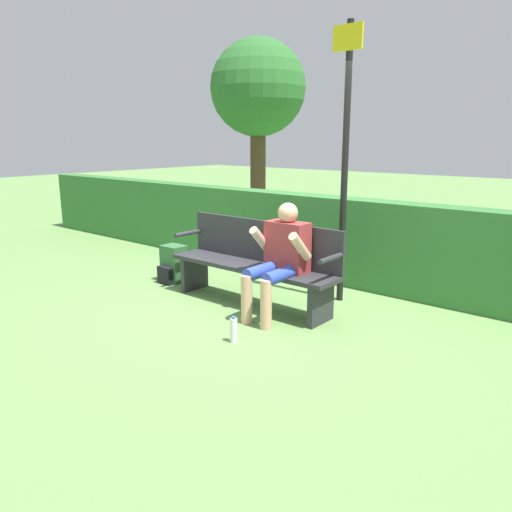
{
  "coord_description": "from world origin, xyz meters",
  "views": [
    {
      "loc": [
        3.32,
        -3.9,
        1.76
      ],
      "look_at": [
        0.15,
        -0.1,
        0.58
      ],
      "focal_mm": 35.0,
      "sensor_mm": 36.0,
      "label": 1
    }
  ],
  "objects_px": {
    "person_seated": "(280,255)",
    "tree": "(258,90)",
    "water_bottle": "(234,330)",
    "signpost": "(345,153)",
    "backpack": "(173,265)",
    "park_bench": "(255,261)"
  },
  "relations": [
    {
      "from": "person_seated",
      "to": "tree",
      "type": "relative_size",
      "value": 0.3
    },
    {
      "from": "person_seated",
      "to": "tree",
      "type": "xyz_separation_m",
      "value": [
        -4.09,
        4.6,
        2.09
      ]
    },
    {
      "from": "person_seated",
      "to": "tree",
      "type": "height_order",
      "value": "tree"
    },
    {
      "from": "water_bottle",
      "to": "tree",
      "type": "height_order",
      "value": "tree"
    },
    {
      "from": "signpost",
      "to": "backpack",
      "type": "bearing_deg",
      "value": -160.41
    },
    {
      "from": "person_seated",
      "to": "backpack",
      "type": "bearing_deg",
      "value": 176.05
    },
    {
      "from": "person_seated",
      "to": "signpost",
      "type": "height_order",
      "value": "signpost"
    },
    {
      "from": "park_bench",
      "to": "tree",
      "type": "relative_size",
      "value": 0.53
    },
    {
      "from": "backpack",
      "to": "park_bench",
      "type": "bearing_deg",
      "value": 0.91
    },
    {
      "from": "tree",
      "to": "park_bench",
      "type": "bearing_deg",
      "value": -50.72
    },
    {
      "from": "backpack",
      "to": "person_seated",
      "type": "bearing_deg",
      "value": -3.95
    },
    {
      "from": "backpack",
      "to": "tree",
      "type": "height_order",
      "value": "tree"
    },
    {
      "from": "water_bottle",
      "to": "person_seated",
      "type": "bearing_deg",
      "value": 97.19
    },
    {
      "from": "park_bench",
      "to": "tree",
      "type": "distance_m",
      "value": 6.18
    },
    {
      "from": "backpack",
      "to": "signpost",
      "type": "height_order",
      "value": "signpost"
    },
    {
      "from": "water_bottle",
      "to": "backpack",
      "type": "bearing_deg",
      "value": 153.52
    },
    {
      "from": "backpack",
      "to": "tree",
      "type": "bearing_deg",
      "value": 117.52
    },
    {
      "from": "water_bottle",
      "to": "tree",
      "type": "relative_size",
      "value": 0.06
    },
    {
      "from": "water_bottle",
      "to": "tree",
      "type": "bearing_deg",
      "value": 127.78
    },
    {
      "from": "signpost",
      "to": "tree",
      "type": "bearing_deg",
      "value": 138.66
    },
    {
      "from": "signpost",
      "to": "tree",
      "type": "distance_m",
      "value": 5.83
    },
    {
      "from": "park_bench",
      "to": "signpost",
      "type": "height_order",
      "value": "signpost"
    }
  ]
}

